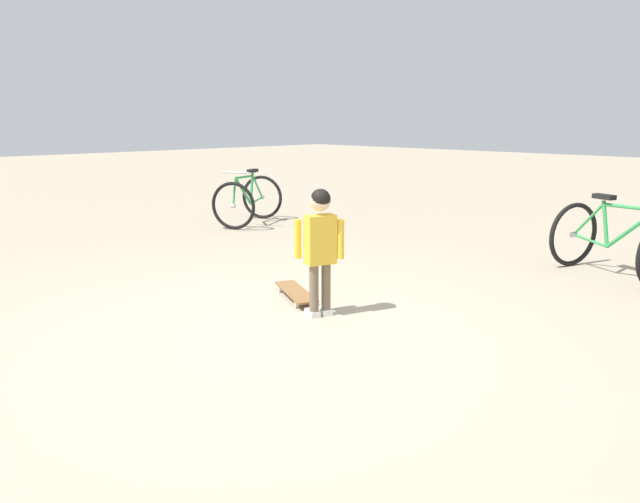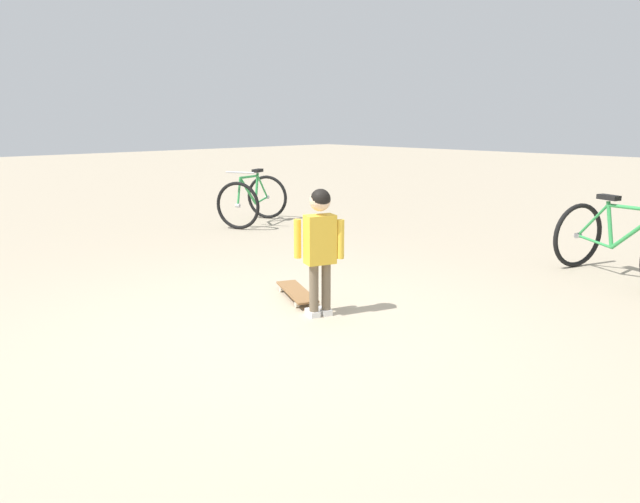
% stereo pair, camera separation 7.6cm
% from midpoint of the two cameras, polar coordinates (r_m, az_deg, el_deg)
% --- Properties ---
extents(ground_plane, '(50.00, 50.00, 0.00)m').
position_cam_midpoint_polar(ground_plane, '(4.34, -4.37, -8.40)').
color(ground_plane, tan).
extents(child_person, '(0.31, 0.30, 1.06)m').
position_cam_midpoint_polar(child_person, '(4.56, 0.47, 1.31)').
color(child_person, brown).
rests_on(child_person, ground).
extents(skateboard, '(0.72, 0.46, 0.07)m').
position_cam_midpoint_polar(skateboard, '(5.17, -1.95, -4.11)').
color(skateboard, olive).
rests_on(skateboard, ground).
extents(bicycle_near, '(1.24, 1.02, 0.85)m').
position_cam_midpoint_polar(bicycle_near, '(6.52, 28.20, 0.85)').
color(bicycle_near, black).
rests_on(bicycle_near, ground).
extents(bicycle_mid, '(1.11, 1.27, 0.85)m').
position_cam_midpoint_polar(bicycle_mid, '(8.93, -6.50, 5.22)').
color(bicycle_mid, black).
rests_on(bicycle_mid, ground).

